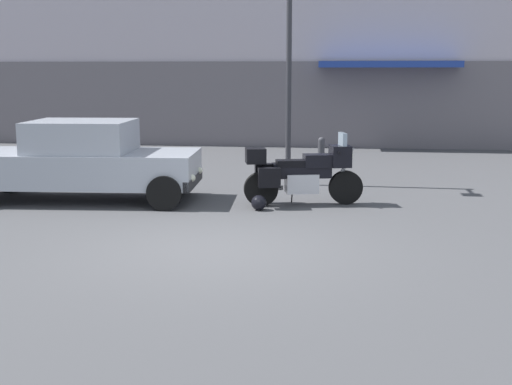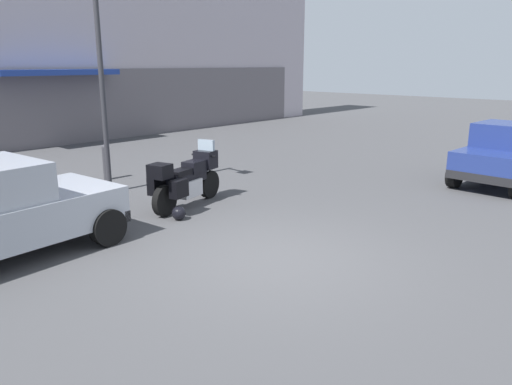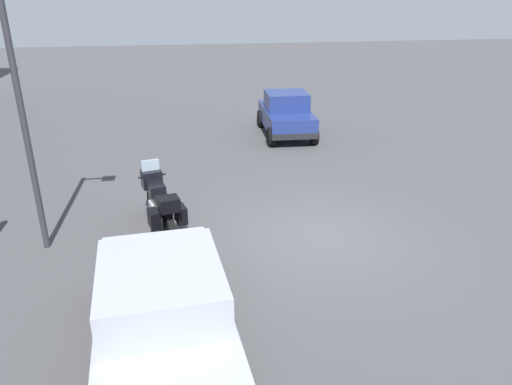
% 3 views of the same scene
% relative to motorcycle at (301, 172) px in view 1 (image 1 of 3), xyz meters
% --- Properties ---
extents(ground_plane, '(80.00, 80.00, 0.00)m').
position_rel_motorcycle_xyz_m(ground_plane, '(-0.98, -3.35, -0.62)').
color(ground_plane, '#424244').
extents(motorcycle, '(2.23, 1.03, 1.36)m').
position_rel_motorcycle_xyz_m(motorcycle, '(0.00, 0.00, 0.00)').
color(motorcycle, black).
rests_on(motorcycle, ground).
extents(helmet, '(0.28, 0.28, 0.28)m').
position_rel_motorcycle_xyz_m(helmet, '(-0.73, -0.60, -0.48)').
color(helmet, black).
rests_on(helmet, ground).
extents(car_sedan_far, '(4.67, 2.21, 1.56)m').
position_rel_motorcycle_xyz_m(car_sedan_far, '(-4.27, -0.11, 0.16)').
color(car_sedan_far, '#9EA3AD').
rests_on(car_sedan_far, ground).
extents(streetlamp_curbside, '(0.28, 0.94, 5.13)m').
position_rel_motorcycle_xyz_m(streetlamp_curbside, '(-0.45, 2.20, 2.47)').
color(streetlamp_curbside, '#2D2D33').
rests_on(streetlamp_curbside, ground).
extents(bollard_curbside, '(0.16, 0.16, 0.95)m').
position_rel_motorcycle_xyz_m(bollard_curbside, '(0.24, 3.59, -0.12)').
color(bollard_curbside, '#333338').
rests_on(bollard_curbside, ground).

